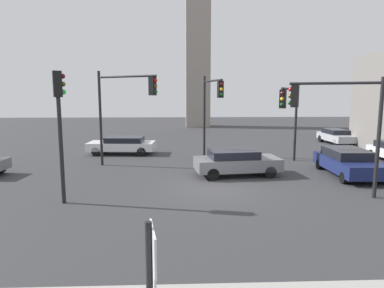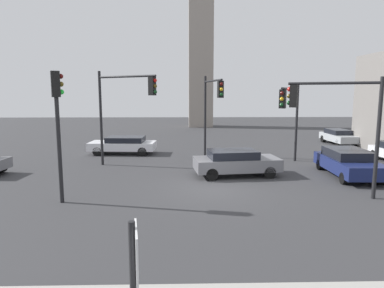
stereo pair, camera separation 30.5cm
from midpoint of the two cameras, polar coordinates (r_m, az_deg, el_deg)
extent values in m
plane|color=#38383A|center=(16.18, 4.42, -7.37)|extent=(94.31, 94.31, 0.00)
cube|color=white|center=(5.12, -7.43, -16.65)|extent=(0.15, 0.77, 0.58)
cube|color=white|center=(5.32, -7.33, -20.94)|extent=(0.12, 0.55, 0.22)
cylinder|color=black|center=(14.53, -20.66, 0.86)|extent=(0.16, 0.16, 5.24)
cube|color=black|center=(14.43, -21.10, 9.24)|extent=(0.42, 0.42, 1.00)
sphere|color=#4C0F0C|center=(14.45, -20.37, 10.47)|extent=(0.20, 0.20, 0.20)
sphere|color=#594714|center=(14.44, -20.30, 9.28)|extent=(0.20, 0.20, 0.20)
sphere|color=green|center=(14.44, -20.24, 8.09)|extent=(0.20, 0.20, 0.20)
cylinder|color=black|center=(16.13, 28.89, 0.72)|extent=(0.16, 0.16, 5.06)
cylinder|color=black|center=(16.00, 22.83, 9.28)|extent=(3.35, 1.74, 0.12)
cube|color=black|center=(16.14, 17.03, 7.60)|extent=(0.43, 0.43, 1.00)
sphere|color=red|center=(16.16, 16.36, 8.69)|extent=(0.20, 0.20, 0.20)
sphere|color=#594714|center=(16.16, 16.32, 7.63)|extent=(0.20, 0.20, 0.20)
sphere|color=#14471E|center=(16.17, 16.27, 6.56)|extent=(0.20, 0.20, 0.20)
cylinder|color=black|center=(23.25, 17.29, 3.42)|extent=(0.16, 0.16, 5.03)
cylinder|color=black|center=(21.00, 16.45, 8.76)|extent=(2.24, 3.92, 0.12)
cube|color=black|center=(19.09, 15.23, 7.21)|extent=(0.43, 0.43, 1.00)
sphere|color=#4C0F0C|center=(18.89, 15.14, 8.12)|extent=(0.20, 0.20, 0.20)
sphere|color=yellow|center=(18.89, 15.10, 7.21)|extent=(0.20, 0.20, 0.20)
sphere|color=#14471E|center=(18.90, 15.07, 6.30)|extent=(0.20, 0.20, 0.20)
cylinder|color=black|center=(21.59, -14.46, 4.06)|extent=(0.16, 0.16, 5.69)
cylinder|color=black|center=(20.16, -10.44, 10.93)|extent=(3.59, 2.27, 0.12)
cube|color=black|center=(19.01, -6.15, 9.51)|extent=(0.44, 0.44, 1.00)
sphere|color=red|center=(18.90, -5.67, 10.44)|extent=(0.20, 0.20, 0.20)
sphere|color=#594714|center=(18.89, -5.66, 9.53)|extent=(0.20, 0.20, 0.20)
sphere|color=#14471E|center=(18.89, -5.64, 8.62)|extent=(0.20, 0.20, 0.20)
cylinder|color=black|center=(24.07, 2.56, 4.58)|extent=(0.16, 0.16, 5.55)
cylinder|color=black|center=(22.24, 3.89, 10.41)|extent=(0.85, 3.68, 0.12)
cube|color=black|center=(20.68, 5.16, 9.02)|extent=(0.38, 0.38, 1.00)
sphere|color=#4C0F0C|center=(20.50, 5.35, 9.86)|extent=(0.20, 0.20, 0.20)
sphere|color=yellow|center=(20.49, 5.34, 9.02)|extent=(0.20, 0.20, 0.20)
sphere|color=#14471E|center=(20.49, 5.32, 8.18)|extent=(0.20, 0.20, 0.20)
cube|color=slate|center=(18.63, 7.88, -3.27)|extent=(4.68, 2.47, 0.65)
cube|color=black|center=(18.47, 7.24, -1.73)|extent=(2.69, 2.00, 0.47)
cylinder|color=black|center=(19.90, 11.44, -3.56)|extent=(0.67, 0.42, 0.64)
cylinder|color=black|center=(18.44, 13.11, -4.57)|extent=(0.67, 0.42, 0.64)
cylinder|color=black|center=(19.10, 2.79, -3.90)|extent=(0.67, 0.42, 0.64)
cylinder|color=black|center=(17.58, 3.78, -5.00)|extent=(0.67, 0.42, 0.64)
cube|color=silver|center=(25.50, -11.09, -0.28)|extent=(4.83, 2.30, 0.56)
cube|color=black|center=(25.38, -10.60, 0.72)|extent=(2.74, 1.93, 0.42)
cylinder|color=black|center=(25.18, -15.04, -1.16)|extent=(0.66, 0.40, 0.64)
cylinder|color=black|center=(26.73, -14.00, -0.58)|extent=(0.66, 0.40, 0.64)
cylinder|color=black|center=(24.42, -7.85, -1.24)|extent=(0.66, 0.40, 0.64)
cylinder|color=black|center=(26.02, -7.22, -0.63)|extent=(0.66, 0.40, 0.64)
cylinder|color=black|center=(26.25, 28.31, -1.54)|extent=(0.31, 0.62, 0.61)
cylinder|color=black|center=(21.86, -28.77, -3.35)|extent=(0.68, 0.37, 0.66)
cube|color=#ADB2B7|center=(32.27, 23.36, 1.00)|extent=(1.83, 4.14, 0.57)
cube|color=black|center=(32.40, 23.24, 1.86)|extent=(1.56, 2.34, 0.44)
cylinder|color=black|center=(31.42, 25.58, 0.15)|extent=(0.33, 0.63, 0.62)
cylinder|color=black|center=(30.77, 23.35, 0.13)|extent=(0.33, 0.63, 0.62)
cylinder|color=black|center=(33.84, 23.31, 0.83)|extent=(0.33, 0.63, 0.62)
cylinder|color=black|center=(33.24, 21.20, 0.82)|extent=(0.33, 0.63, 0.62)
cube|color=navy|center=(20.17, 24.91, -3.14)|extent=(2.23, 4.82, 0.67)
cube|color=black|center=(20.29, 24.73, -1.49)|extent=(1.91, 2.72, 0.50)
cylinder|color=black|center=(19.21, 29.17, -5.00)|extent=(0.39, 0.59, 0.58)
cylinder|color=black|center=(18.45, 24.50, -5.20)|extent=(0.39, 0.59, 0.58)
cylinder|color=black|center=(22.03, 25.14, -3.12)|extent=(0.39, 0.59, 0.58)
cylinder|color=black|center=(21.37, 20.98, -3.21)|extent=(0.39, 0.59, 0.58)
camera|label=1|loc=(0.15, -89.58, 0.06)|focal=32.20mm
camera|label=2|loc=(0.15, 90.42, -0.06)|focal=32.20mm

